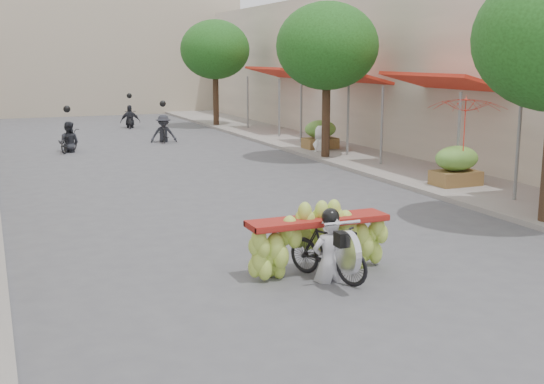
{
  "coord_description": "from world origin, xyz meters",
  "views": [
    {
      "loc": [
        -5.07,
        -6.49,
        3.45
      ],
      "look_at": [
        -0.54,
        4.43,
        1.1
      ],
      "focal_mm": 45.0,
      "sensor_mm": 36.0,
      "label": 1
    }
  ],
  "objects": [
    {
      "name": "market_umbrella",
      "position": [
        6.18,
        7.66,
        2.49
      ],
      "size": [
        2.49,
        2.49,
        1.79
      ],
      "rotation": [
        0.0,
        0.0,
        0.33
      ],
      "color": "red",
      "rests_on": "ground"
    },
    {
      "name": "sidewalk_right",
      "position": [
        7.0,
        15.0,
        0.06
      ],
      "size": [
        4.0,
        60.0,
        0.12
      ],
      "primitive_type": "cube",
      "color": "gray",
      "rests_on": "ground"
    },
    {
      "name": "shophouse_row_right",
      "position": [
        11.99,
        14.0,
        3.0
      ],
      "size": [
        9.77,
        40.0,
        6.0
      ],
      "color": "#BDAF9D",
      "rests_on": "ground"
    },
    {
      "name": "street_tree_mid",
      "position": [
        5.4,
        14.0,
        3.78
      ],
      "size": [
        3.4,
        3.4,
        5.25
      ],
      "color": "#3A2719",
      "rests_on": "ground"
    },
    {
      "name": "bg_motorbike_c",
      "position": [
        1.35,
        27.21,
        0.84
      ],
      "size": [
        1.06,
        1.51,
        1.95
      ],
      "color": "black",
      "rests_on": "ground"
    },
    {
      "name": "produce_crate_far",
      "position": [
        6.2,
        16.0,
        0.71
      ],
      "size": [
        1.2,
        0.88,
        1.16
      ],
      "color": "brown",
      "rests_on": "ground"
    },
    {
      "name": "produce_crate_mid",
      "position": [
        6.2,
        8.0,
        0.71
      ],
      "size": [
        1.2,
        0.88,
        1.16
      ],
      "color": "brown",
      "rests_on": "ground"
    },
    {
      "name": "banana_motorbike",
      "position": [
        -0.33,
        2.8,
        0.67
      ],
      "size": [
        2.34,
        1.79,
        1.93
      ],
      "color": "black",
      "rests_on": "ground"
    },
    {
      "name": "ground",
      "position": [
        0.0,
        0.0,
        0.0
      ],
      "size": [
        120.0,
        120.0,
        0.0
      ],
      "primitive_type": "plane",
      "color": "#504F54",
      "rests_on": "ground"
    },
    {
      "name": "bg_motorbike_b",
      "position": [
        1.49,
        20.91,
        0.87
      ],
      "size": [
        1.14,
        1.59,
        1.95
      ],
      "color": "black",
      "rests_on": "ground"
    },
    {
      "name": "far_building",
      "position": [
        0.0,
        38.0,
        3.5
      ],
      "size": [
        20.0,
        6.0,
        7.0
      ],
      "primitive_type": "cube",
      "color": "#B1A28B",
      "rests_on": "ground"
    },
    {
      "name": "bg_motorbike_a",
      "position": [
        -2.43,
        19.39,
        0.77
      ],
      "size": [
        1.12,
        1.55,
        1.95
      ],
      "color": "black",
      "rests_on": "ground"
    },
    {
      "name": "street_tree_far",
      "position": [
        5.4,
        26.0,
        3.78
      ],
      "size": [
        3.4,
        3.4,
        5.25
      ],
      "color": "#3A2719",
      "rests_on": "ground"
    },
    {
      "name": "pedestrian",
      "position": [
        5.96,
        15.4,
        1.03
      ],
      "size": [
        1.04,
        0.89,
        1.81
      ],
      "rotation": [
        0.0,
        0.0,
        3.63
      ],
      "color": "white",
      "rests_on": "ground"
    }
  ]
}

